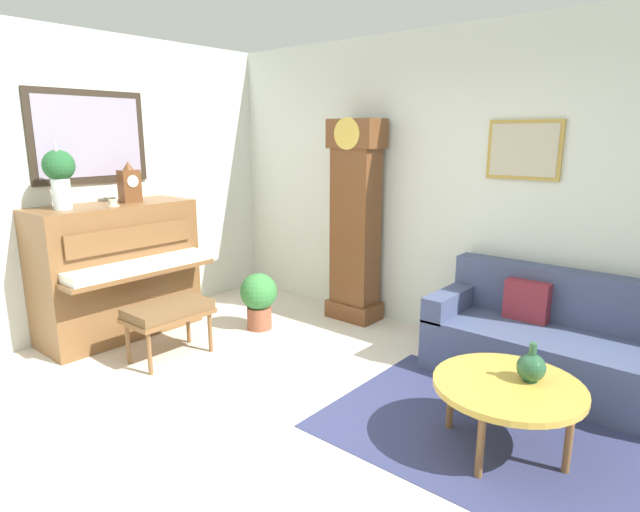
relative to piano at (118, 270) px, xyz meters
The scene contains 14 objects.
ground_plane 2.36m from the piano, ahead, with size 6.40×6.00×0.10m, color beige.
wall_left 0.92m from the piano, 137.86° to the right, with size 0.13×4.90×2.80m.
wall_back 3.14m from the piano, 42.52° to the left, with size 5.30×0.13×2.80m.
area_rug 3.55m from the piano, ahead, with size 2.10×1.50×0.01m, color navy.
piano is the anchor object (origin of this frame).
piano_bench 0.86m from the piano, ahead, with size 0.42×0.70×0.48m.
grandfather_clock 2.32m from the piano, 51.20° to the left, with size 0.52×0.34×2.03m.
couch 3.88m from the piano, 24.81° to the left, with size 1.90×0.80×0.84m.
coffee_table 3.57m from the piano, ahead, with size 0.88×0.88×0.44m.
mantel_clock 0.81m from the piano, 89.12° to the left, with size 0.13×0.18×0.38m.
flower_vase 1.03m from the piano, 89.69° to the right, with size 0.26×0.26×0.58m.
teacup 0.66m from the piano, 25.85° to the right, with size 0.12×0.12×0.06m.
green_jug 3.67m from the piano, ahead, with size 0.17×0.17×0.24m.
potted_plant 1.34m from the piano, 45.89° to the left, with size 0.36×0.36×0.56m.
Camera 1 is at (2.27, -2.05, 1.88)m, focal length 29.27 mm.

